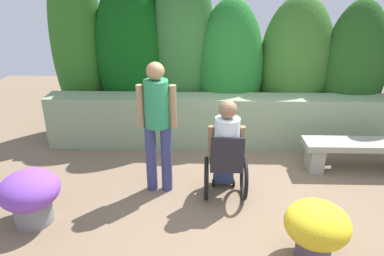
# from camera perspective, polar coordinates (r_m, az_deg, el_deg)

# --- Properties ---
(ground_plane) EXTENTS (12.31, 12.31, 0.00)m
(ground_plane) POSITION_cam_1_polar(r_m,az_deg,el_deg) (4.64, 8.96, -12.18)
(ground_plane) COLOR #78624C
(stone_retaining_wall) EXTENTS (6.23, 0.46, 0.87)m
(stone_retaining_wall) POSITION_cam_1_polar(r_m,az_deg,el_deg) (5.95, 7.27, 1.01)
(stone_retaining_wall) COLOR gray
(stone_retaining_wall) RESTS_ON ground
(hedge_backdrop) EXTENTS (6.67, 1.01, 3.16)m
(hedge_backdrop) POSITION_cam_1_polar(r_m,az_deg,el_deg) (6.26, 6.48, 11.11)
(hedge_backdrop) COLOR #2E6B20
(hedge_backdrop) RESTS_ON ground
(stone_bench) EXTENTS (1.61, 0.40, 0.46)m
(stone_bench) POSITION_cam_1_polar(r_m,az_deg,el_deg) (5.74, 25.11, -3.35)
(stone_bench) COLOR gray
(stone_bench) RESTS_ON ground
(person_in_wheelchair) EXTENTS (0.53, 0.66, 1.33)m
(person_in_wheelchair) POSITION_cam_1_polar(r_m,az_deg,el_deg) (4.48, 5.43, -3.99)
(person_in_wheelchair) COLOR black
(person_in_wheelchair) RESTS_ON ground
(person_standing_companion) EXTENTS (0.49, 0.30, 1.73)m
(person_standing_companion) POSITION_cam_1_polar(r_m,az_deg,el_deg) (4.47, -5.57, 1.28)
(person_standing_companion) COLOR navy
(person_standing_companion) RESTS_ON ground
(flower_pot_terracotta_by_wall) EXTENTS (0.64, 0.64, 0.63)m
(flower_pot_terracotta_by_wall) POSITION_cam_1_polar(r_m,az_deg,el_deg) (3.86, 19.24, -14.82)
(flower_pot_terracotta_by_wall) COLOR #50495B
(flower_pot_terracotta_by_wall) RESTS_ON ground
(flower_pot_red_accent) EXTENTS (0.68, 0.68, 0.64)m
(flower_pot_red_accent) POSITION_cam_1_polar(r_m,az_deg,el_deg) (4.52, -24.41, -9.63)
(flower_pot_red_accent) COLOR slate
(flower_pot_red_accent) RESTS_ON ground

